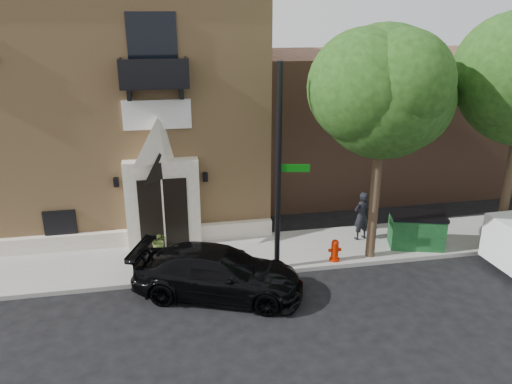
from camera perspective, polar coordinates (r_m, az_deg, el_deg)
ground at (r=16.38m, az=-6.49°, el=-10.18°), size 120.00×120.00×0.00m
sidewalk at (r=17.74m, az=-3.66°, el=-7.33°), size 42.00×3.00×0.15m
church at (r=22.52m, az=-16.39°, el=10.00°), size 12.20×11.01×9.30m
neighbour_building at (r=26.99m, az=18.01°, el=8.23°), size 18.00×8.00×6.40m
street_tree_left at (r=16.26m, az=14.62°, el=11.09°), size 4.97×4.38×7.77m
black_sedan at (r=15.30m, az=-4.36°, el=-9.18°), size 5.57×3.77×1.50m
street_sign at (r=15.56m, az=2.64°, el=2.47°), size 1.05×1.19×6.70m
fire_hydrant at (r=17.31m, az=8.99°, el=-6.59°), size 0.44×0.35×0.78m
dumpster at (r=18.93m, az=17.88°, el=-4.13°), size 2.14×1.58×1.25m
planter at (r=18.13m, az=-11.02°, el=-5.55°), size 0.74×0.68×0.70m
pedestrian_near at (r=18.88m, az=11.97°, el=-2.67°), size 0.78×0.64×1.85m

